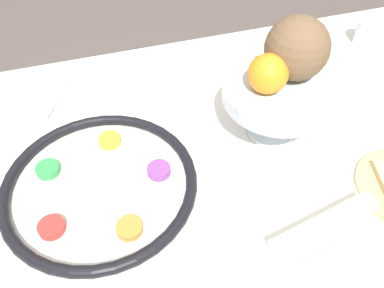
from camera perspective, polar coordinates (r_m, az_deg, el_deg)
dining_table at (r=1.02m, az=0.59°, el=-17.76°), size 1.54×0.91×0.73m
seder_plate at (r=0.69m, az=-13.80°, el=-6.09°), size 0.35×0.35×0.03m
fruit_stand at (r=0.74m, az=12.90°, el=7.14°), size 0.21×0.21×0.11m
orange_fruit at (r=0.69m, az=11.51°, el=10.43°), size 0.07×0.07×0.07m
coconut at (r=0.73m, az=15.69°, el=13.84°), size 0.12×0.12×0.12m
napkin_roll at (r=0.66m, az=19.45°, el=-11.58°), size 0.20×0.07×0.04m
cup_near at (r=1.13m, az=25.22°, el=15.08°), size 0.06×0.06×0.06m
cup_mid at (r=1.00m, az=15.24°, el=13.98°), size 0.06×0.06×0.06m
fork_left at (r=0.92m, az=-19.64°, el=7.27°), size 0.10×0.18×0.01m
fork_right at (r=0.92m, az=-17.81°, el=7.70°), size 0.11×0.18×0.01m
spoon at (r=0.67m, az=22.52°, el=-14.29°), size 0.18×0.04×0.01m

